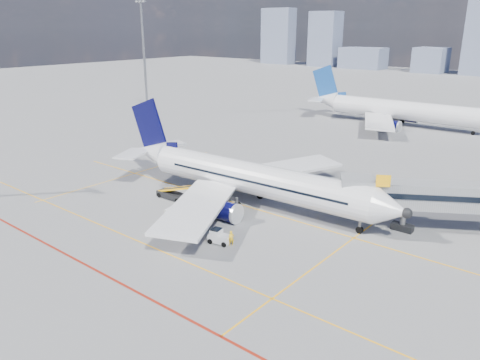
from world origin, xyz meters
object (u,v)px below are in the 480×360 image
object	(u,v)px
second_aircraft	(396,110)
ramp_worker	(231,238)
baggage_tug	(219,237)
main_aircraft	(245,177)
cargo_dolly	(185,219)
belt_loader	(173,194)

from	to	relation	value
second_aircraft	ramp_worker	world-z (taller)	second_aircraft
second_aircraft	baggage_tug	xyz separation A→B (m)	(8.92, -66.15, -2.53)
second_aircraft	ramp_worker	bearing A→B (deg)	-82.00
main_aircraft	second_aircraft	distance (m)	56.26
second_aircraft	baggage_tug	distance (m)	66.80
second_aircraft	cargo_dolly	world-z (taller)	second_aircraft
second_aircraft	ramp_worker	size ratio (longest dim) A/B	27.49
belt_loader	baggage_tug	bearing A→B (deg)	-24.91
second_aircraft	cargo_dolly	bearing A→B (deg)	-87.13
baggage_tug	ramp_worker	world-z (taller)	ramp_worker
baggage_tug	belt_loader	size ratio (longest dim) A/B	0.39
baggage_tug	ramp_worker	size ratio (longest dim) A/B	1.53
cargo_dolly	belt_loader	world-z (taller)	belt_loader
main_aircraft	second_aircraft	xyz separation A→B (m)	(-4.08, 56.11, -0.00)
main_aircraft	cargo_dolly	xyz separation A→B (m)	(0.17, -9.94, -2.00)
baggage_tug	cargo_dolly	bearing A→B (deg)	166.90
main_aircraft	belt_loader	distance (m)	9.16
cargo_dolly	main_aircraft	bearing A→B (deg)	78.31
ramp_worker	main_aircraft	bearing A→B (deg)	74.07
cargo_dolly	second_aircraft	bearing A→B (deg)	80.99
main_aircraft	ramp_worker	bearing A→B (deg)	-60.20
second_aircraft	baggage_tug	bearing A→B (deg)	-83.13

